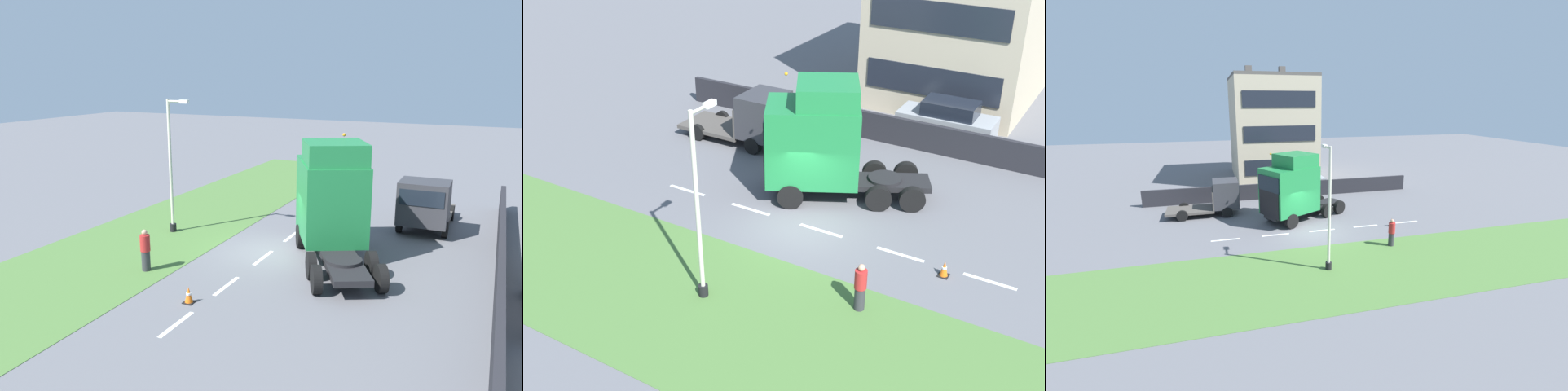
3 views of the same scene
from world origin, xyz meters
TOP-DOWN VIEW (x-y plane):
  - ground_plane at (0.00, 0.00)m, footprint 120.00×120.00m
  - grass_verge at (-6.00, 0.00)m, footprint 7.00×44.00m
  - lane_markings at (0.00, -0.70)m, footprint 0.16×14.60m
  - boundary_wall at (9.00, 0.00)m, footprint 0.25×24.00m
  - lorry_cab at (2.46, 0.77)m, footprint 5.21×6.82m
  - flatbed_truck at (5.57, 5.80)m, footprint 2.37×5.41m
  - lamp_post at (-5.43, 0.70)m, footprint 1.28×0.32m
  - pedestrian at (-3.57, -3.93)m, footprint 0.39×0.39m
  - traffic_cone_lead at (-0.48, -5.65)m, footprint 0.36×0.36m

SIDE VIEW (x-z plane):
  - ground_plane at x=0.00m, z-range 0.00..0.00m
  - lane_markings at x=0.00m, z-range 0.00..0.00m
  - grass_verge at x=-6.00m, z-range 0.00..0.01m
  - traffic_cone_lead at x=-0.48m, z-range -0.01..0.57m
  - boundary_wall at x=9.00m, z-range 0.00..1.39m
  - pedestrian at x=-3.57m, z-range -0.02..1.67m
  - flatbed_truck at x=5.57m, z-range 0.07..2.70m
  - lorry_cab at x=2.46m, z-range -0.07..4.99m
  - lamp_post at x=-5.43m, z-range -0.25..6.15m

